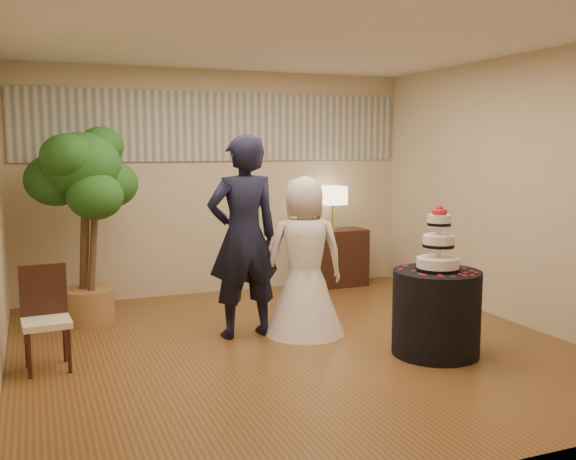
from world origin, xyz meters
name	(u,v)px	position (x,y,z in m)	size (l,w,h in m)	color
floor	(294,347)	(0.00, 0.00, 0.00)	(5.00, 5.00, 0.00)	brown
ceiling	(294,38)	(0.00, 0.00, 2.80)	(5.00, 5.00, 0.00)	white
wall_back	(219,183)	(0.00, 2.50, 1.40)	(5.00, 0.06, 2.80)	#C9B895
wall_front	(468,232)	(0.00, -2.50, 1.40)	(5.00, 0.06, 2.80)	#C9B895
wall_right	(514,190)	(2.50, 0.00, 1.40)	(0.06, 5.00, 2.80)	#C9B895
mural_border	(219,127)	(0.00, 2.48, 2.10)	(4.90, 0.02, 0.85)	#A5A396
groom	(243,237)	(-0.32, 0.52, 0.99)	(0.72, 0.47, 1.98)	black
bride	(305,256)	(0.27, 0.39, 0.79)	(0.80, 0.80, 1.58)	white
cake_table	(436,313)	(1.11, -0.65, 0.38)	(0.78, 0.78, 0.76)	black
wedding_cake	(439,238)	(1.11, -0.65, 1.06)	(0.38, 0.38, 0.59)	white
console	(332,258)	(1.47, 2.24, 0.38)	(0.91, 0.40, 0.76)	black
table_lamp	(333,208)	(1.47, 2.24, 1.05)	(0.29, 0.29, 0.58)	beige
ficus_tree	(84,224)	(-1.71, 1.61, 1.06)	(1.01, 1.01, 2.12)	#22591C
side_chair	(46,319)	(-2.14, 0.20, 0.44)	(0.40, 0.42, 0.87)	black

